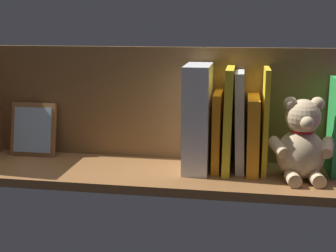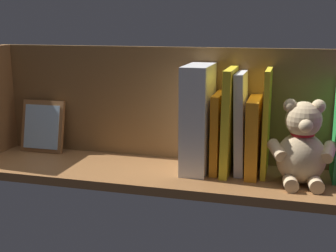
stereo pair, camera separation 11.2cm
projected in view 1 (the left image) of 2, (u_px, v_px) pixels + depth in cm
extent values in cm
cube|color=brown|center=(168.00, 174.00, 114.77)|extent=(106.49, 26.30, 2.20)
cube|color=brown|center=(175.00, 104.00, 121.64)|extent=(106.49, 1.50, 30.12)
cube|color=green|center=(334.00, 126.00, 109.64)|extent=(1.63, 10.86, 23.50)
ellipsoid|color=#D1B284|center=(300.00, 154.00, 106.86)|extent=(12.57, 11.54, 11.94)
sphere|color=#D1B284|center=(303.00, 117.00, 104.84)|extent=(8.21, 8.21, 8.21)
sphere|color=#D1B284|center=(317.00, 104.00, 104.05)|extent=(3.17, 3.17, 3.17)
sphere|color=#D1B284|center=(290.00, 104.00, 104.25)|extent=(3.17, 3.17, 3.17)
sphere|color=beige|center=(307.00, 123.00, 101.58)|extent=(3.17, 3.17, 3.17)
cylinder|color=#D1B284|center=(327.00, 148.00, 104.75)|extent=(4.01, 6.34, 4.42)
cylinder|color=#D1B284|center=(278.00, 147.00, 105.13)|extent=(5.19, 6.50, 4.42)
cylinder|color=#D1B284|center=(317.00, 179.00, 102.81)|extent=(3.73, 4.85, 3.17)
cylinder|color=#D1B284|center=(293.00, 179.00, 102.99)|extent=(3.73, 4.85, 3.17)
torus|color=red|center=(302.00, 130.00, 105.57)|extent=(6.11, 6.11, 0.93)
cube|color=yellow|center=(265.00, 120.00, 111.31)|extent=(1.24, 12.35, 25.67)
cube|color=orange|center=(253.00, 134.00, 111.66)|extent=(3.13, 14.17, 18.77)
cube|color=silver|center=(240.00, 121.00, 112.61)|extent=(3.03, 11.92, 24.74)
cube|color=yellow|center=(228.00, 120.00, 111.75)|extent=(2.20, 14.40, 25.73)
cube|color=orange|center=(217.00, 131.00, 113.54)|extent=(1.96, 13.02, 19.52)
cube|color=silver|center=(198.00, 118.00, 112.50)|extent=(6.27, 15.01, 26.40)
cube|color=brown|center=(34.00, 129.00, 126.16)|extent=(12.83, 4.56, 14.78)
cube|color=#99B7D1|center=(32.00, 130.00, 125.46)|extent=(10.78, 3.20, 12.27)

